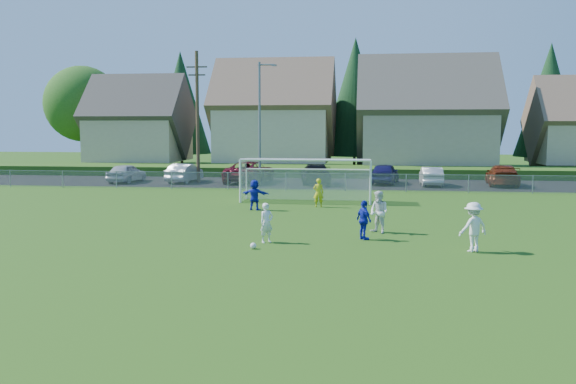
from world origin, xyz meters
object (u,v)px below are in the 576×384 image
object	(u,v)px
soccer_ball	(253,246)
car_f	(431,176)
car_c	(250,172)
car_g	(502,175)
player_blue_b	(255,195)
player_white_a	(267,223)
player_white_b	(379,212)
car_d	(316,174)
car_e	(385,173)
player_blue_a	(364,220)
car_a	(126,173)
goalkeeper	(318,193)
car_b	(185,173)
soccer_goal	(306,173)
player_white_c	(473,227)

from	to	relation	value
soccer_ball	car_f	xyz separation A→B (m)	(8.54, 24.62, 0.57)
car_c	car_f	bearing A→B (deg)	-176.57
soccer_ball	car_g	distance (m)	28.76
player_blue_b	car_g	distance (m)	21.83
player_white_a	player_white_b	distance (m)	4.89
car_d	player_white_b	bearing A→B (deg)	93.95
car_e	player_white_a	bearing A→B (deg)	86.54
player_white_b	player_blue_a	world-z (taller)	player_white_b
player_blue_a	player_white_b	bearing A→B (deg)	-55.03
car_a	car_f	xyz separation A→B (m)	(23.13, 0.41, -0.04)
player_white_a	player_white_b	bearing A→B (deg)	-9.63
player_white_a	car_g	size ratio (longest dim) A/B	0.28
player_blue_a	car_e	size ratio (longest dim) A/B	0.33
soccer_ball	goalkeeper	xyz separation A→B (m)	(1.35, 11.55, 0.66)
player_white_a	player_blue_a	bearing A→B (deg)	-25.05
player_white_a	car_a	xyz separation A→B (m)	(-14.85, 22.95, -0.02)
player_white_b	car_c	world-z (taller)	player_white_b
car_d	car_f	size ratio (longest dim) A/B	1.26
player_white_b	player_blue_b	size ratio (longest dim) A/B	1.08
player_blue_a	car_f	world-z (taller)	player_blue_a
player_blue_a	car_b	world-z (taller)	player_blue_a
goalkeeper	car_g	xyz separation A→B (m)	(12.35, 13.72, -0.01)
player_blue_b	soccer_goal	world-z (taller)	soccer_goal
car_d	car_e	xyz separation A→B (m)	(5.15, 0.71, 0.02)
player_blue_a	soccer_goal	size ratio (longest dim) A/B	0.20
player_blue_b	car_e	size ratio (longest dim) A/B	0.35
car_g	soccer_ball	bearing A→B (deg)	67.85
player_white_a	player_white_c	xyz separation A→B (m)	(7.31, -0.70, 0.12)
player_white_b	car_a	world-z (taller)	player_white_b
player_blue_b	car_g	xyz separation A→B (m)	(15.52, 15.35, -0.03)
player_white_b	player_blue_a	size ratio (longest dim) A/B	1.14
goalkeeper	car_f	xyz separation A→B (m)	(7.19, 13.07, -0.09)
player_white_a	car_f	xyz separation A→B (m)	(8.27, 23.36, -0.05)
soccer_ball	player_blue_b	xyz separation A→B (m)	(-1.81, 9.92, 0.68)
player_white_b	car_e	bearing A→B (deg)	130.77
car_g	soccer_goal	bearing A→B (deg)	46.95
player_white_c	soccer_goal	xyz separation A→B (m)	(-7.12, 13.36, 0.77)
car_a	car_e	world-z (taller)	car_e
soccer_ball	player_white_a	world-z (taller)	player_white_a
player_white_c	car_f	bearing A→B (deg)	-121.93
player_white_a	car_f	size ratio (longest dim) A/B	0.36
soccer_ball	car_d	world-z (taller)	car_d
car_e	car_c	bearing A→B (deg)	10.12
car_b	player_blue_b	bearing A→B (deg)	123.85
car_b	goalkeeper	bearing A→B (deg)	135.51
player_blue_b	car_e	bearing A→B (deg)	-101.81
car_c	car_f	size ratio (longest dim) A/B	1.43
car_e	soccer_goal	world-z (taller)	soccer_goal
player_white_b	soccer_ball	bearing A→B (deg)	-96.37
soccer_goal	car_b	bearing A→B (deg)	134.11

